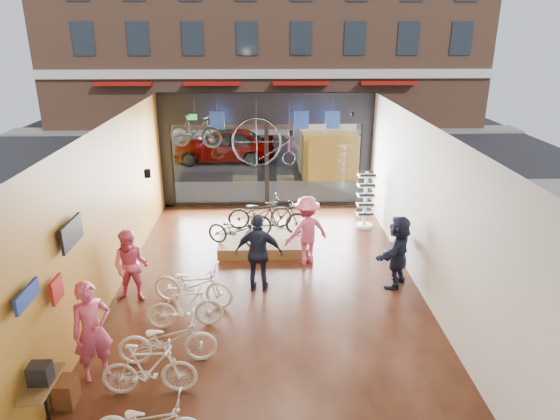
{
  "coord_description": "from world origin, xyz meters",
  "views": [
    {
      "loc": [
        -0.03,
        -10.23,
        5.71
      ],
      "look_at": [
        0.31,
        1.4,
        1.47
      ],
      "focal_mm": 32.0,
      "sensor_mm": 36.0,
      "label": 1
    }
  ],
  "objects_px": {
    "display_bike_left": "(236,231)",
    "sunglasses_rack": "(365,200)",
    "display_platform": "(263,242)",
    "display_bike_right": "(260,212)",
    "floor_bike_1": "(149,369)",
    "floor_bike_2": "(168,340)",
    "street_car": "(224,145)",
    "customer_0": "(92,331)",
    "customer_5": "(398,251)",
    "customer_2": "(259,253)",
    "customer_1": "(131,266)",
    "floor_bike_3": "(185,307)",
    "display_bike_mid": "(279,219)",
    "penny_farthing": "(267,143)",
    "box_truck": "(324,136)",
    "hung_bike": "(195,131)",
    "floor_bike_4": "(193,285)",
    "customer_3": "(307,231)"
  },
  "relations": [
    {
      "from": "floor_bike_2",
      "to": "customer_5",
      "type": "xyz_separation_m",
      "value": [
        4.83,
        2.76,
        0.41
      ]
    },
    {
      "from": "display_bike_left",
      "to": "customer_1",
      "type": "relative_size",
      "value": 0.97
    },
    {
      "from": "floor_bike_3",
      "to": "display_bike_mid",
      "type": "distance_m",
      "value": 4.48
    },
    {
      "from": "display_bike_right",
      "to": "customer_1",
      "type": "relative_size",
      "value": 1.1
    },
    {
      "from": "display_platform",
      "to": "customer_5",
      "type": "relative_size",
      "value": 1.37
    },
    {
      "from": "display_platform",
      "to": "customer_1",
      "type": "xyz_separation_m",
      "value": [
        -2.87,
        -2.82,
        0.68
      ]
    },
    {
      "from": "display_bike_left",
      "to": "sunglasses_rack",
      "type": "height_order",
      "value": "sunglasses_rack"
    },
    {
      "from": "display_platform",
      "to": "hung_bike",
      "type": "relative_size",
      "value": 1.52
    },
    {
      "from": "street_car",
      "to": "customer_0",
      "type": "height_order",
      "value": "customer_0"
    },
    {
      "from": "customer_3",
      "to": "sunglasses_rack",
      "type": "bearing_deg",
      "value": -151.22
    },
    {
      "from": "floor_bike_1",
      "to": "floor_bike_2",
      "type": "distance_m",
      "value": 0.83
    },
    {
      "from": "sunglasses_rack",
      "to": "penny_farthing",
      "type": "bearing_deg",
      "value": 165.04
    },
    {
      "from": "customer_1",
      "to": "customer_2",
      "type": "relative_size",
      "value": 0.89
    },
    {
      "from": "customer_5",
      "to": "penny_farthing",
      "type": "relative_size",
      "value": 0.95
    },
    {
      "from": "display_platform",
      "to": "customer_3",
      "type": "bearing_deg",
      "value": -43.3
    },
    {
      "from": "display_platform",
      "to": "customer_2",
      "type": "xyz_separation_m",
      "value": [
        -0.08,
        -2.43,
        0.78
      ]
    },
    {
      "from": "street_car",
      "to": "box_truck",
      "type": "height_order",
      "value": "box_truck"
    },
    {
      "from": "display_bike_left",
      "to": "hung_bike",
      "type": "height_order",
      "value": "hung_bike"
    },
    {
      "from": "penny_farthing",
      "to": "hung_bike",
      "type": "bearing_deg",
      "value": -174.79
    },
    {
      "from": "box_truck",
      "to": "floor_bike_3",
      "type": "distance_m",
      "value": 13.17
    },
    {
      "from": "penny_farthing",
      "to": "hung_bike",
      "type": "height_order",
      "value": "hung_bike"
    },
    {
      "from": "box_truck",
      "to": "sunglasses_rack",
      "type": "distance_m",
      "value": 7.18
    },
    {
      "from": "customer_1",
      "to": "customer_5",
      "type": "distance_m",
      "value": 6.02
    },
    {
      "from": "box_truck",
      "to": "floor_bike_4",
      "type": "distance_m",
      "value": 12.31
    },
    {
      "from": "street_car",
      "to": "display_bike_left",
      "type": "xyz_separation_m",
      "value": [
        1.07,
        -10.1,
        -0.05
      ]
    },
    {
      "from": "display_platform",
      "to": "customer_0",
      "type": "distance_m",
      "value": 6.17
    },
    {
      "from": "sunglasses_rack",
      "to": "customer_1",
      "type": "bearing_deg",
      "value": -149.44
    },
    {
      "from": "floor_bike_3",
      "to": "customer_1",
      "type": "relative_size",
      "value": 0.92
    },
    {
      "from": "customer_0",
      "to": "customer_3",
      "type": "xyz_separation_m",
      "value": [
        3.99,
        4.35,
        -0.01
      ]
    },
    {
      "from": "floor_bike_2",
      "to": "penny_farthing",
      "type": "xyz_separation_m",
      "value": [
        1.83,
        6.97,
        2.04
      ]
    },
    {
      "from": "floor_bike_1",
      "to": "sunglasses_rack",
      "type": "distance_m",
      "value": 8.78
    },
    {
      "from": "box_truck",
      "to": "display_bike_mid",
      "type": "height_order",
      "value": "box_truck"
    },
    {
      "from": "display_bike_right",
      "to": "display_platform",
      "type": "bearing_deg",
      "value": -178.19
    },
    {
      "from": "street_car",
      "to": "sunglasses_rack",
      "type": "bearing_deg",
      "value": 30.81
    },
    {
      "from": "floor_bike_1",
      "to": "floor_bike_4",
      "type": "bearing_deg",
      "value": -8.53
    },
    {
      "from": "box_truck",
      "to": "customer_2",
      "type": "bearing_deg",
      "value": -103.86
    },
    {
      "from": "box_truck",
      "to": "floor_bike_3",
      "type": "xyz_separation_m",
      "value": [
        -4.18,
        -12.46,
        -0.88
      ]
    },
    {
      "from": "display_bike_right",
      "to": "customer_5",
      "type": "bearing_deg",
      "value": -138.29
    },
    {
      "from": "street_car",
      "to": "floor_bike_4",
      "type": "distance_m",
      "value": 12.57
    },
    {
      "from": "sunglasses_rack",
      "to": "penny_farthing",
      "type": "xyz_separation_m",
      "value": [
        -2.95,
        0.54,
        1.63
      ]
    },
    {
      "from": "display_bike_right",
      "to": "customer_2",
      "type": "xyz_separation_m",
      "value": [
        0.0,
        -3.07,
        0.15
      ]
    },
    {
      "from": "display_bike_left",
      "to": "customer_5",
      "type": "height_order",
      "value": "customer_5"
    },
    {
      "from": "floor_bike_1",
      "to": "penny_farthing",
      "type": "xyz_separation_m",
      "value": [
        1.98,
        7.79,
        2.03
      ]
    },
    {
      "from": "display_platform",
      "to": "display_bike_right",
      "type": "distance_m",
      "value": 0.91
    },
    {
      "from": "display_bike_mid",
      "to": "sunglasses_rack",
      "type": "xyz_separation_m",
      "value": [
        2.64,
        1.31,
        0.08
      ]
    },
    {
      "from": "display_platform",
      "to": "penny_farthing",
      "type": "xyz_separation_m",
      "value": [
        0.13,
        1.91,
        2.35
      ]
    },
    {
      "from": "customer_0",
      "to": "customer_5",
      "type": "height_order",
      "value": "customer_0"
    },
    {
      "from": "display_bike_mid",
      "to": "hung_bike",
      "type": "height_order",
      "value": "hung_bike"
    },
    {
      "from": "customer_5",
      "to": "penny_farthing",
      "type": "height_order",
      "value": "penny_farthing"
    },
    {
      "from": "floor_bike_1",
      "to": "customer_1",
      "type": "bearing_deg",
      "value": 16.6
    }
  ]
}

